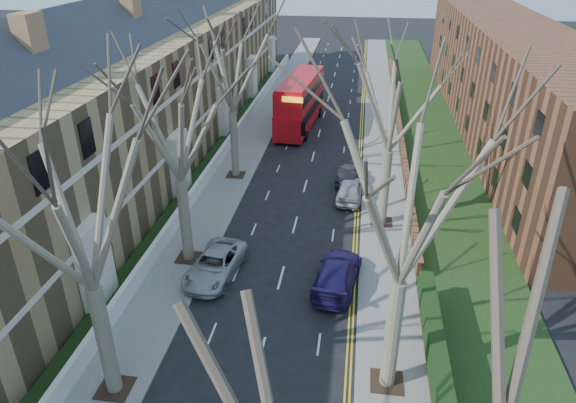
% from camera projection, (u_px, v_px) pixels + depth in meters
% --- Properties ---
extents(pavement_left, '(3.00, 102.00, 0.12)m').
position_uv_depth(pavement_left, '(259.00, 130.00, 50.75)').
color(pavement_left, slate).
rests_on(pavement_left, ground).
extents(pavement_right, '(3.00, 102.00, 0.12)m').
position_uv_depth(pavement_right, '(382.00, 136.00, 49.22)').
color(pavement_right, slate).
rests_on(pavement_right, ground).
extents(terrace_left, '(9.70, 78.00, 13.60)m').
position_uv_depth(terrace_left, '(147.00, 94.00, 42.17)').
color(terrace_left, '#95794B').
rests_on(terrace_left, ground).
extents(flats_right, '(13.97, 54.00, 10.00)m').
position_uv_depth(flats_right, '(506.00, 79.00, 49.00)').
color(flats_right, brown).
rests_on(flats_right, ground).
extents(front_wall_left, '(0.30, 78.00, 1.00)m').
position_uv_depth(front_wall_left, '(222.00, 154.00, 43.68)').
color(front_wall_left, white).
rests_on(front_wall_left, ground).
extents(grass_verge_right, '(6.00, 102.00, 0.06)m').
position_uv_depth(grass_verge_right, '(430.00, 137.00, 48.61)').
color(grass_verge_right, '#1D3513').
rests_on(grass_verge_right, ground).
extents(tree_left_mid, '(10.50, 10.50, 14.71)m').
position_uv_depth(tree_left_mid, '(72.00, 188.00, 17.36)').
color(tree_left_mid, '#716951').
rests_on(tree_left_mid, ground).
extents(tree_left_far, '(10.15, 10.15, 14.22)m').
position_uv_depth(tree_left_far, '(173.00, 109.00, 26.28)').
color(tree_left_far, '#716951').
rests_on(tree_left_far, ground).
extents(tree_left_dist, '(10.50, 10.50, 14.71)m').
position_uv_depth(tree_left_dist, '(230.00, 55.00, 36.67)').
color(tree_left_dist, '#716951').
rests_on(tree_left_dist, ground).
extents(tree_right_mid, '(10.50, 10.50, 14.71)m').
position_uv_depth(tree_right_mid, '(411.00, 184.00, 17.66)').
color(tree_right_mid, '#716951').
rests_on(tree_right_mid, ground).
extents(tree_right_far, '(10.15, 10.15, 14.22)m').
position_uv_depth(tree_right_far, '(394.00, 87.00, 30.10)').
color(tree_right_far, '#716951').
rests_on(tree_right_far, ground).
extents(double_decker_bus, '(3.73, 11.91, 4.87)m').
position_uv_depth(double_decker_bus, '(300.00, 103.00, 50.63)').
color(double_decker_bus, red).
rests_on(double_decker_bus, ground).
extents(car_left_far, '(3.00, 5.41, 1.43)m').
position_uv_depth(car_left_far, '(215.00, 264.00, 28.83)').
color(car_left_far, '#A8A8AD').
rests_on(car_left_far, ground).
extents(car_right_near, '(2.84, 5.57, 1.55)m').
position_uv_depth(car_right_near, '(337.00, 274.00, 27.95)').
color(car_right_near, '#1E164D').
rests_on(car_right_near, ground).
extents(car_right_mid, '(2.11, 4.57, 1.52)m').
position_uv_depth(car_right_mid, '(350.00, 189.00, 37.24)').
color(car_right_mid, '#A0A2A8').
rests_on(car_right_mid, ground).
extents(car_right_far, '(1.90, 4.07, 1.29)m').
position_uv_depth(car_right_far, '(349.00, 175.00, 39.78)').
color(car_right_far, black).
rests_on(car_right_far, ground).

